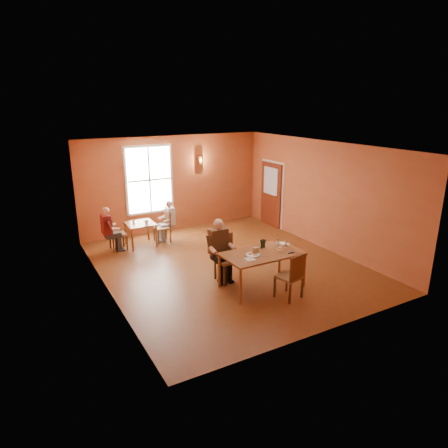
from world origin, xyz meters
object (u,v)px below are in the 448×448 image
diner_main (229,253)px  chair_diner_maroon (118,234)px  chair_empty (289,276)px  second_table (141,234)px  chair_diner_main (228,259)px  diner_white (163,223)px  chair_diner_white (162,227)px  diner_maroon (116,228)px  main_table (262,270)px

diner_main → chair_diner_maroon: size_ratio=1.48×
chair_empty → second_table: chair_empty is taller
chair_diner_main → second_table: 3.43m
diner_white → chair_diner_maroon: diner_white is taller
chair_empty → chair_diner_white: chair_empty is taller
diner_maroon → chair_diner_main: bearing=27.6°
chair_diner_white → diner_maroon: diner_maroon is taller
main_table → chair_diner_white: 4.01m
chair_diner_maroon → diner_maroon: 0.16m
second_table → chair_diner_maroon: 0.66m
chair_empty → second_table: size_ratio=1.32×
diner_maroon → chair_diner_white: bearing=90.0°
chair_diner_maroon → diner_maroon: diner_maroon is taller
chair_diner_white → chair_diner_main: bearing=-173.4°
diner_main → second_table: 3.47m
second_table → chair_diner_maroon: (-0.65, 0.00, 0.13)m
chair_diner_main → main_table: bearing=127.6°
diner_main → chair_diner_white: 3.32m
chair_diner_main → chair_diner_maroon: chair_diner_main is taller
main_table → diner_white: 4.01m
main_table → chair_diner_maroon: 4.48m
second_table → diner_main: bearing=-72.7°
chair_empty → diner_maroon: (-2.41, 4.61, 0.12)m
chair_empty → chair_diner_white: 4.74m
diner_main → chair_empty: size_ratio=1.38×
diner_main → main_table: bearing=128.9°
chair_empty → diner_maroon: diner_maroon is taller
chair_empty → main_table: bearing=93.0°
chair_diner_main → diner_white: (-0.35, 3.27, 0.04)m
diner_main → chair_diner_white: bearing=-83.5°
chair_diner_main → chair_diner_white: size_ratio=1.16×
main_table → diner_main: 0.85m
chair_diner_white → diner_white: (0.03, 0.00, 0.11)m
main_table → chair_diner_main: size_ratio=1.61×
chair_empty → chair_diner_white: size_ratio=1.08×
main_table → chair_diner_main: 0.83m
second_table → diner_maroon: diner_maroon is taller
main_table → chair_diner_white: size_ratio=1.86×
main_table → chair_diner_maroon: (-2.18, 3.92, 0.06)m
chair_diner_white → main_table: bearing=-167.4°
second_table → main_table: bearing=-68.7°
chair_empty → diner_maroon: bearing=104.1°
main_table → chair_diner_main: (-0.50, 0.65, 0.13)m
chair_diner_white → diner_white: bearing=-90.0°
diner_maroon → main_table: bearing=29.4°
diner_white → chair_empty: bearing=-167.2°
chair_diner_main → chair_diner_white: (-0.38, 3.27, -0.07)m
diner_main → chair_diner_maroon: (-1.68, 3.30, -0.23)m
second_table → chair_diner_white: bearing=0.0°
main_table → chair_diner_main: bearing=127.6°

